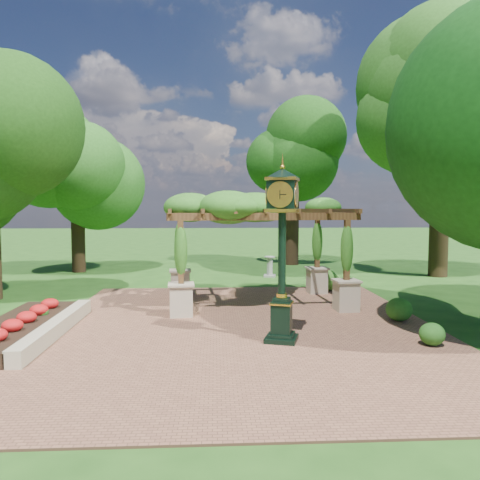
{
  "coord_description": "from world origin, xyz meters",
  "views": [
    {
      "loc": [
        -0.71,
        -10.94,
        3.14
      ],
      "look_at": [
        0.0,
        2.5,
        2.2
      ],
      "focal_mm": 35.0,
      "sensor_mm": 36.0,
      "label": 1
    }
  ],
  "objects": [
    {
      "name": "ground",
      "position": [
        0.0,
        0.0,
        0.0
      ],
      "size": [
        120.0,
        120.0,
        0.0
      ],
      "primitive_type": "plane",
      "color": "#1E4714",
      "rests_on": "ground"
    },
    {
      "name": "brick_plaza",
      "position": [
        0.0,
        1.0,
        0.02
      ],
      "size": [
        10.0,
        12.0,
        0.04
      ],
      "primitive_type": "cube",
      "color": "brown",
      "rests_on": "ground"
    },
    {
      "name": "border_wall",
      "position": [
        -4.6,
        0.5,
        0.2
      ],
      "size": [
        0.35,
        5.0,
        0.4
      ],
      "primitive_type": "cube",
      "color": "#C6B793",
      "rests_on": "ground"
    },
    {
      "name": "flower_bed",
      "position": [
        -5.5,
        0.5,
        0.18
      ],
      "size": [
        1.5,
        5.0,
        0.36
      ],
      "primitive_type": "cube",
      "color": "red",
      "rests_on": "ground"
    },
    {
      "name": "pedestal_clock",
      "position": [
        0.81,
        -0.33,
        2.44
      ],
      "size": [
        1.0,
        1.0,
        4.07
      ],
      "rotation": [
        0.0,
        0.0,
        -0.3
      ],
      "color": "black",
      "rests_on": "brick_plaza"
    },
    {
      "name": "pergola",
      "position": [
        0.63,
        4.02,
        2.95
      ],
      "size": [
        5.98,
        4.04,
        3.59
      ],
      "rotation": [
        0.0,
        0.0,
        0.08
      ],
      "color": "#C1AE8F",
      "rests_on": "brick_plaza"
    },
    {
      "name": "sundial",
      "position": [
        1.74,
        9.97,
        0.41
      ],
      "size": [
        0.6,
        0.6,
        0.93
      ],
      "rotation": [
        0.0,
        0.0,
        -0.17
      ],
      "color": "gray",
      "rests_on": "ground"
    },
    {
      "name": "shrub_front",
      "position": [
        4.15,
        -0.86,
        0.3
      ],
      "size": [
        0.68,
        0.68,
        0.51
      ],
      "primitive_type": "ellipsoid",
      "rotation": [
        0.0,
        0.0,
        0.22
      ],
      "color": "#255C1A",
      "rests_on": "brick_plaza"
    },
    {
      "name": "shrub_mid",
      "position": [
        4.29,
        1.4,
        0.36
      ],
      "size": [
        0.84,
        0.84,
        0.64
      ],
      "primitive_type": "ellipsoid",
      "rotation": [
        0.0,
        0.0,
        0.2
      ],
      "color": "#215718",
      "rests_on": "brick_plaza"
    },
    {
      "name": "shrub_back",
      "position": [
        3.45,
        6.11,
        0.43
      ],
      "size": [
        1.07,
        1.07,
        0.77
      ],
      "primitive_type": "ellipsoid",
      "rotation": [
        0.0,
        0.0,
        -0.29
      ],
      "color": "#32691E",
      "rests_on": "brick_plaza"
    },
    {
      "name": "tree_west_far",
      "position": [
        -7.37,
        12.08,
        4.74
      ],
      "size": [
        4.53,
        4.53,
        6.89
      ],
      "color": "#2F1F12",
      "rests_on": "ground"
    },
    {
      "name": "tree_north",
      "position": [
        3.49,
        14.47,
        6.06
      ],
      "size": [
        3.92,
        3.92,
        8.88
      ],
      "color": "#301F13",
      "rests_on": "ground"
    },
    {
      "name": "tree_east_far",
      "position": [
        9.43,
        9.73,
        7.45
      ],
      "size": [
        5.71,
        5.71,
        10.84
      ],
      "color": "#302313",
      "rests_on": "ground"
    }
  ]
}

